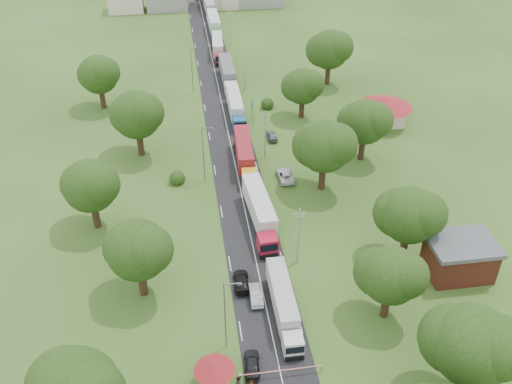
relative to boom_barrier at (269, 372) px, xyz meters
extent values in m
plane|color=#294617|center=(1.36, 25.00, -0.89)|extent=(260.00, 260.00, 0.00)
cube|color=black|center=(1.36, 45.00, -0.89)|extent=(8.00, 200.00, 0.04)
cylinder|color=slate|center=(-3.14, 0.00, -0.34)|extent=(0.20, 0.20, 1.10)
cube|color=slate|center=(-3.14, 0.00, 0.16)|extent=(0.35, 0.35, 0.25)
cylinder|color=red|center=(1.36, 0.00, 0.11)|extent=(9.00, 0.12, 0.12)
cylinder|color=slate|center=(5.86, 0.00, -0.39)|extent=(0.10, 0.10, 1.00)
cube|color=beige|center=(-5.84, 0.00, 0.31)|extent=(2.60, 2.60, 2.40)
cone|color=maroon|center=(-5.84, 0.00, 2.01)|extent=(4.40, 4.40, 1.10)
cube|color=black|center=(-4.53, 0.00, 0.51)|extent=(0.02, 1.20, 0.90)
cylinder|color=slate|center=(6.56, 58.80, 1.11)|extent=(0.12, 0.12, 4.00)
cylinder|color=slate|center=(6.56, 61.20, 1.11)|extent=(0.12, 0.12, 4.00)
cube|color=navy|center=(6.56, 60.00, 2.71)|extent=(0.06, 3.00, 1.00)
cube|color=silver|center=(6.56, 60.00, 2.71)|extent=(0.07, 3.10, 0.06)
cylinder|color=gray|center=(6.86, 18.00, 3.61)|extent=(0.24, 0.24, 9.00)
cube|color=gray|center=(6.86, 18.00, 7.41)|extent=(1.60, 0.10, 0.10)
cube|color=gray|center=(6.86, 18.00, 6.91)|extent=(1.20, 0.10, 0.10)
cylinder|color=gray|center=(6.86, 46.00, 3.61)|extent=(0.24, 0.24, 9.00)
cube|color=gray|center=(6.86, 46.00, 7.41)|extent=(1.60, 0.10, 0.10)
cube|color=gray|center=(6.86, 46.00, 6.91)|extent=(1.20, 0.10, 0.10)
cylinder|color=gray|center=(6.86, 74.00, 3.61)|extent=(0.24, 0.24, 9.00)
cube|color=gray|center=(6.86, 74.00, 7.41)|extent=(1.60, 0.10, 0.10)
cube|color=gray|center=(6.86, 74.00, 6.91)|extent=(1.20, 0.10, 0.10)
cylinder|color=gray|center=(6.86, 102.00, 3.61)|extent=(0.24, 0.24, 9.00)
cube|color=gray|center=(6.86, 102.00, 7.41)|extent=(1.60, 0.10, 0.10)
cube|color=gray|center=(6.86, 102.00, 6.91)|extent=(1.20, 0.10, 0.10)
cylinder|color=slate|center=(-4.14, 5.00, 4.11)|extent=(0.16, 0.16, 10.00)
cube|color=slate|center=(-3.24, 5.00, 8.81)|extent=(1.80, 0.10, 0.10)
cube|color=slate|center=(-2.44, 5.00, 8.66)|extent=(0.50, 0.22, 0.15)
cylinder|color=slate|center=(-4.14, 40.00, 4.11)|extent=(0.16, 0.16, 10.00)
cube|color=slate|center=(-3.24, 40.00, 8.81)|extent=(1.80, 0.10, 0.10)
cube|color=slate|center=(-2.44, 40.00, 8.66)|extent=(0.50, 0.22, 0.15)
cylinder|color=slate|center=(-4.14, 75.00, 4.11)|extent=(0.16, 0.16, 10.00)
cube|color=slate|center=(-3.24, 75.00, 8.81)|extent=(1.80, 0.10, 0.10)
cube|color=slate|center=(-2.44, 75.00, 8.66)|extent=(0.50, 0.22, 0.15)
cylinder|color=#382616|center=(19.36, -5.00, 1.38)|extent=(1.12, 1.12, 4.55)
sphere|color=#16330D|center=(19.36, -5.00, 6.96)|extent=(8.40, 8.40, 8.40)
sphere|color=#16330D|center=(20.86, -6.20, 7.86)|extent=(6.60, 6.60, 6.60)
sphere|color=#16330D|center=(18.16, -3.50, 6.36)|extent=(7.20, 7.20, 7.20)
cylinder|color=#382616|center=(15.36, 7.00, 1.03)|extent=(1.04, 1.04, 3.85)
sphere|color=#16330D|center=(15.36, 7.00, 5.71)|extent=(7.00, 7.00, 7.00)
sphere|color=#16330D|center=(16.61, 6.00, 6.46)|extent=(5.50, 5.50, 5.50)
sphere|color=#16330D|center=(14.36, 8.25, 5.21)|extent=(6.00, 6.00, 6.00)
cylinder|color=#382616|center=(21.36, 17.00, 1.21)|extent=(1.08, 1.08, 4.20)
sphere|color=#16330D|center=(21.36, 17.00, 6.33)|extent=(7.70, 7.70, 7.70)
sphere|color=#16330D|center=(22.73, 15.90, 7.16)|extent=(6.05, 6.05, 6.05)
sphere|color=#16330D|center=(20.26, 18.38, 5.78)|extent=(6.60, 6.60, 6.60)
cylinder|color=#382616|center=(14.36, 35.00, 1.38)|extent=(1.12, 1.12, 4.55)
sphere|color=#16330D|center=(14.36, 35.00, 6.96)|extent=(8.40, 8.40, 8.40)
sphere|color=#16330D|center=(15.86, 33.80, 7.86)|extent=(6.60, 6.60, 6.60)
sphere|color=#16330D|center=(13.16, 36.50, 6.36)|extent=(7.20, 7.20, 7.20)
cylinder|color=#382616|center=(23.36, 43.00, 1.21)|extent=(1.08, 1.08, 4.20)
sphere|color=#16330D|center=(23.36, 43.00, 6.33)|extent=(7.70, 7.70, 7.70)
sphere|color=#16330D|center=(24.73, 41.90, 7.16)|extent=(6.05, 6.05, 6.05)
sphere|color=#16330D|center=(22.26, 44.38, 5.78)|extent=(6.60, 6.60, 6.60)
cylinder|color=#382616|center=(16.36, 60.00, 1.03)|extent=(1.04, 1.04, 3.85)
sphere|color=#16330D|center=(16.36, 60.00, 5.71)|extent=(7.00, 7.00, 7.00)
sphere|color=#16330D|center=(17.61, 59.00, 6.46)|extent=(5.50, 5.50, 5.50)
sphere|color=#16330D|center=(15.36, 61.25, 5.21)|extent=(6.00, 6.00, 6.00)
cylinder|color=#382616|center=(25.36, 75.00, 1.38)|extent=(1.12, 1.12, 4.55)
sphere|color=#16330D|center=(25.36, 75.00, 6.96)|extent=(8.40, 8.40, 8.40)
sphere|color=#16330D|center=(26.86, 73.80, 7.86)|extent=(6.60, 6.60, 6.60)
sphere|color=#16330D|center=(24.16, 76.50, 6.36)|extent=(7.20, 7.20, 7.20)
cylinder|color=#382616|center=(-13.64, 15.00, 1.21)|extent=(1.08, 1.08, 4.20)
sphere|color=#16330D|center=(-13.64, 15.00, 6.33)|extent=(7.70, 7.70, 7.70)
sphere|color=#16330D|center=(-12.27, 13.90, 7.16)|extent=(6.05, 6.05, 6.05)
sphere|color=#16330D|center=(-14.74, 16.38, 5.78)|extent=(6.60, 6.60, 6.60)
cylinder|color=#382616|center=(-20.64, 30.00, 1.21)|extent=(1.08, 1.08, 4.20)
sphere|color=#16330D|center=(-20.64, 30.00, 6.33)|extent=(7.70, 7.70, 7.70)
sphere|color=#16330D|center=(-19.27, 28.90, 7.16)|extent=(6.05, 6.05, 6.05)
sphere|color=#16330D|center=(-21.74, 31.38, 5.78)|extent=(6.60, 6.60, 6.60)
cylinder|color=#382616|center=(-14.64, 50.00, 1.38)|extent=(1.12, 1.12, 4.55)
sphere|color=#16330D|center=(-14.64, 50.00, 6.96)|extent=(8.40, 8.40, 8.40)
sphere|color=#16330D|center=(-13.14, 48.80, 7.86)|extent=(6.60, 6.60, 6.60)
sphere|color=#16330D|center=(-15.84, 51.50, 6.36)|extent=(7.20, 7.20, 7.20)
cylinder|color=#382616|center=(-22.64, 70.00, 1.21)|extent=(1.08, 1.08, 4.20)
sphere|color=#16330D|center=(-22.64, 70.00, 6.33)|extent=(7.70, 7.70, 7.70)
sphere|color=#16330D|center=(-21.27, 68.90, 7.16)|extent=(6.05, 6.05, 6.05)
sphere|color=#16330D|center=(-23.74, 71.38, 5.78)|extent=(6.60, 6.60, 6.60)
cube|color=maroon|center=(27.36, 13.00, 1.41)|extent=(8.00, 6.00, 4.60)
cube|color=#47494F|center=(27.36, 13.00, 4.01)|extent=(8.60, 6.60, 0.60)
cube|color=beige|center=(31.36, 55.00, 1.11)|extent=(7.00, 5.00, 4.00)
cone|color=maroon|center=(31.36, 55.00, 4.01)|extent=(10.08, 10.08, 1.80)
cube|color=beige|center=(-20.64, 135.00, 2.11)|extent=(10.00, 8.00, 6.00)
cube|color=silver|center=(3.20, 2.94, 0.55)|extent=(2.25, 2.25, 2.33)
cube|color=black|center=(3.20, 1.81, 0.88)|extent=(2.14, 0.03, 1.03)
cube|color=slate|center=(3.20, 1.87, -0.38)|extent=(2.05, 0.26, 0.33)
cube|color=slate|center=(3.20, 9.46, -0.19)|extent=(2.20, 10.73, 0.28)
cube|color=#A1A1A5|center=(3.20, 9.74, 1.49)|extent=(2.39, 11.01, 2.80)
cylinder|color=black|center=(3.20, 2.10, -0.43)|extent=(2.19, 0.93, 0.93)
cylinder|color=black|center=(3.20, 3.78, -0.43)|extent=(2.19, 0.93, 0.93)
cylinder|color=black|center=(3.20, 12.73, -0.43)|extent=(2.19, 0.93, 0.93)
cylinder|color=black|center=(3.20, 14.12, -0.43)|extent=(2.19, 0.93, 0.93)
cube|color=#A31229|center=(3.15, 20.42, 0.76)|extent=(2.73, 2.73, 2.67)
cube|color=black|center=(3.15, 19.13, 1.14)|extent=(2.45, 0.19, 1.17)
cube|color=slate|center=(3.15, 19.19, -0.30)|extent=(2.36, 0.41, 0.37)
cube|color=slate|center=(3.15, 27.89, -0.09)|extent=(3.29, 12.42, 0.32)
cube|color=silver|center=(3.15, 28.21, 1.83)|extent=(3.52, 12.75, 3.20)
cylinder|color=black|center=(3.15, 19.46, -0.36)|extent=(2.51, 1.07, 1.07)
cylinder|color=black|center=(3.15, 21.38, -0.36)|extent=(2.51, 1.07, 1.07)
cylinder|color=black|center=(3.15, 31.63, -0.36)|extent=(2.51, 1.07, 1.07)
cylinder|color=black|center=(3.15, 33.23, -0.36)|extent=(2.51, 1.07, 1.07)
cube|color=gold|center=(2.97, 37.29, 0.70)|extent=(2.58, 2.58, 2.57)
cube|color=black|center=(2.97, 36.05, 1.06)|extent=(2.36, 0.13, 1.13)
cube|color=slate|center=(2.97, 36.11, -0.33)|extent=(2.27, 0.36, 0.36)
cube|color=slate|center=(2.97, 44.48, -0.12)|extent=(2.93, 11.92, 0.31)
cube|color=maroon|center=(2.97, 44.79, 1.73)|extent=(3.15, 12.24, 3.08)
cylinder|color=black|center=(2.97, 36.37, -0.38)|extent=(2.41, 1.03, 1.03)
cylinder|color=black|center=(2.97, 38.22, -0.38)|extent=(2.41, 1.03, 1.03)
cylinder|color=black|center=(2.97, 48.08, -0.38)|extent=(2.41, 1.03, 1.03)
cylinder|color=black|center=(2.97, 49.62, -0.38)|extent=(2.41, 1.03, 1.03)
cube|color=#165187|center=(3.53, 56.09, 0.63)|extent=(2.37, 2.37, 2.45)
cube|color=black|center=(3.53, 54.90, 0.97)|extent=(2.25, 0.04, 1.08)
cube|color=slate|center=(3.53, 54.96, -0.35)|extent=(2.16, 0.27, 0.34)
cube|color=slate|center=(3.53, 62.94, -0.16)|extent=(2.37, 11.29, 0.29)
cube|color=#BCBBC1|center=(3.53, 63.24, 1.61)|extent=(2.57, 11.58, 2.94)
cylinder|color=black|center=(3.53, 55.21, -0.40)|extent=(2.30, 0.98, 0.98)
cylinder|color=black|center=(3.53, 56.97, -0.40)|extent=(2.30, 0.98, 0.98)
cylinder|color=black|center=(3.53, 66.37, -0.40)|extent=(2.30, 0.98, 0.98)
cylinder|color=black|center=(3.53, 67.84, -0.40)|extent=(2.30, 0.98, 0.98)
cube|color=silver|center=(3.67, 71.74, 0.76)|extent=(2.56, 2.56, 2.66)
cube|color=black|center=(3.67, 70.45, 1.13)|extent=(2.45, 0.02, 1.17)
cube|color=slate|center=(3.67, 70.51, -0.31)|extent=(2.34, 0.25, 0.37)
cube|color=slate|center=(3.67, 79.18, -0.09)|extent=(2.47, 12.23, 0.32)
cube|color=#525459|center=(3.67, 79.50, 1.82)|extent=(2.68, 12.55, 3.19)
cylinder|color=black|center=(3.67, 70.78, -0.36)|extent=(2.50, 1.06, 1.06)
cylinder|color=black|center=(3.67, 72.69, -0.36)|extent=(2.50, 1.06, 1.06)
cylinder|color=black|center=(3.67, 82.90, -0.36)|extent=(2.50, 1.06, 1.06)
cylinder|color=black|center=(3.67, 84.49, -0.36)|extent=(2.50, 1.06, 1.06)
cube|color=maroon|center=(3.05, 89.20, 0.63)|extent=(2.51, 2.51, 2.46)
cube|color=black|center=(3.05, 88.01, 0.98)|extent=(2.26, 0.17, 1.08)
cube|color=slate|center=(3.05, 88.07, -0.35)|extent=(2.18, 0.39, 0.34)
cube|color=slate|center=(3.05, 96.09, -0.15)|extent=(3.00, 11.44, 0.30)
cube|color=#B7B7B7|center=(3.05, 96.38, 1.62)|extent=(3.21, 11.75, 2.95)
cylinder|color=black|center=(3.05, 88.31, -0.40)|extent=(2.31, 0.98, 0.98)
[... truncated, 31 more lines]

